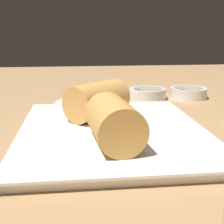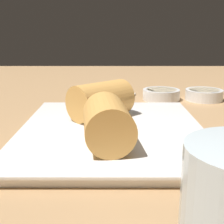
{
  "view_description": "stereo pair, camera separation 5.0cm",
  "coord_description": "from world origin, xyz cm",
  "px_view_note": "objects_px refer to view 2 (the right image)",
  "views": [
    {
      "loc": [
        46.03,
        -6.08,
        17.55
      ],
      "look_at": [
        2.33,
        -1.13,
        5.84
      ],
      "focal_mm": 50.0,
      "sensor_mm": 36.0,
      "label": 1
    },
    {
      "loc": [
        46.31,
        -1.08,
        17.55
      ],
      "look_at": [
        2.33,
        -1.13,
        5.84
      ],
      "focal_mm": 50.0,
      "sensor_mm": 36.0,
      "label": 2
    }
  ],
  "objects_px": {
    "serving_plate": "(112,132)",
    "napkin": "(103,98)",
    "dipping_bowl_near": "(161,94)",
    "dipping_bowl_far": "(204,94)"
  },
  "relations": [
    {
      "from": "serving_plate",
      "to": "napkin",
      "type": "bearing_deg",
      "value": -175.19
    },
    {
      "from": "dipping_bowl_near",
      "to": "serving_plate",
      "type": "bearing_deg",
      "value": -23.76
    },
    {
      "from": "dipping_bowl_near",
      "to": "napkin",
      "type": "bearing_deg",
      "value": -90.5
    },
    {
      "from": "serving_plate",
      "to": "dipping_bowl_near",
      "type": "xyz_separation_m",
      "value": [
        -0.25,
        0.11,
        0.01
      ]
    },
    {
      "from": "serving_plate",
      "to": "dipping_bowl_far",
      "type": "relative_size",
      "value": 3.88
    },
    {
      "from": "serving_plate",
      "to": "napkin",
      "type": "height_order",
      "value": "serving_plate"
    },
    {
      "from": "serving_plate",
      "to": "napkin",
      "type": "distance_m",
      "value": 0.26
    },
    {
      "from": "dipping_bowl_near",
      "to": "dipping_bowl_far",
      "type": "bearing_deg",
      "value": 88.75
    },
    {
      "from": "serving_plate",
      "to": "dipping_bowl_near",
      "type": "distance_m",
      "value": 0.28
    },
    {
      "from": "dipping_bowl_far",
      "to": "napkin",
      "type": "relative_size",
      "value": 0.49
    }
  ]
}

